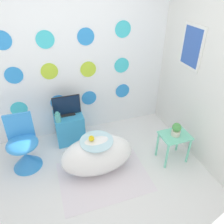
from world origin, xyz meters
TOP-DOWN VIEW (x-y plane):
  - ground_plane at (0.00, 0.00)m, footprint 12.00×12.00m
  - wall_back_dotted at (-0.00, 1.64)m, footprint 4.21×0.05m
  - wall_right at (1.63, 0.81)m, footprint 0.06×2.62m
  - rug at (0.14, 0.40)m, footprint 1.22×0.92m
  - bathtub at (0.10, 0.57)m, footprint 1.02×0.55m
  - rubber_duck at (0.04, 0.57)m, footprint 0.08×0.08m
  - chair at (-0.86, 0.97)m, footprint 0.44×0.44m
  - tv_cabinet at (-0.15, 1.38)m, footprint 0.45×0.42m
  - tv at (-0.15, 1.38)m, footprint 0.43×0.12m
  - vase at (-0.32, 1.22)m, footprint 0.09×0.09m
  - side_table at (1.23, 0.41)m, footprint 0.42×0.32m
  - potted_plant_left at (1.23, 0.41)m, footprint 0.13×0.13m

SIDE VIEW (x-z plane):
  - ground_plane at x=0.00m, z-range 0.00..0.00m
  - rug at x=0.14m, z-range 0.00..0.01m
  - tv_cabinet at x=-0.15m, z-range 0.00..0.50m
  - chair at x=-0.86m, z-range -0.13..0.67m
  - bathtub at x=0.10m, z-range 0.00..0.55m
  - side_table at x=1.23m, z-range 0.14..0.60m
  - potted_plant_left at x=1.23m, z-range 0.46..0.66m
  - vase at x=-0.32m, z-range 0.49..0.66m
  - rubber_duck at x=0.04m, z-range 0.55..0.64m
  - tv at x=-0.15m, z-range 0.48..0.81m
  - wall_back_dotted at x=0.00m, z-range 0.00..2.60m
  - wall_right at x=1.63m, z-range 0.01..2.61m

